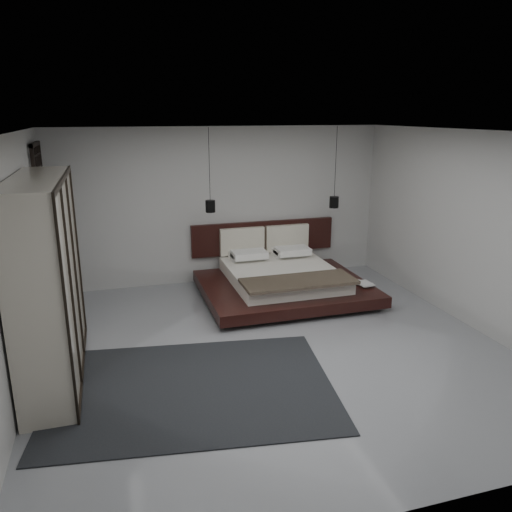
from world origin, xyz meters
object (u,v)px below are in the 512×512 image
object	(u,v)px
pendant_right	(334,202)
rug	(193,388)
pendant_left	(210,206)
wardrobe	(47,281)
lattice_screen	(45,228)
bed	(282,278)

from	to	relation	value
pendant_right	rug	size ratio (longest dim) A/B	0.45
pendant_left	wardrobe	world-z (taller)	pendant_left
pendant_right	rug	world-z (taller)	pendant_right
pendant_right	wardrobe	xyz separation A→B (m)	(-4.61, -2.24, -0.31)
pendant_left	pendant_right	bearing A→B (deg)	0.00
lattice_screen	rug	size ratio (longest dim) A/B	0.82
pendant_left	wardrobe	xyz separation A→B (m)	(-2.36, -2.24, -0.35)
wardrobe	pendant_right	bearing A→B (deg)	25.89
wardrobe	rug	distance (m)	2.07
lattice_screen	pendant_left	bearing A→B (deg)	-2.46
lattice_screen	pendant_left	xyz separation A→B (m)	(2.61, -0.11, 0.23)
pendant_left	rug	xyz separation A→B (m)	(-0.86, -3.05, -1.52)
rug	bed	bearing A→B (deg)	52.86
pendant_left	bed	bearing A→B (deg)	-20.84
lattice_screen	bed	world-z (taller)	lattice_screen
bed	wardrobe	bearing A→B (deg)	-152.56
wardrobe	rug	xyz separation A→B (m)	(1.50, -0.81, -1.17)
pendant_left	rug	world-z (taller)	pendant_left
bed	pendant_left	distance (m)	1.73
bed	pendant_left	world-z (taller)	pendant_left
lattice_screen	rug	xyz separation A→B (m)	(1.75, -3.16, -1.29)
bed	wardrobe	xyz separation A→B (m)	(-3.48, -1.81, 0.89)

